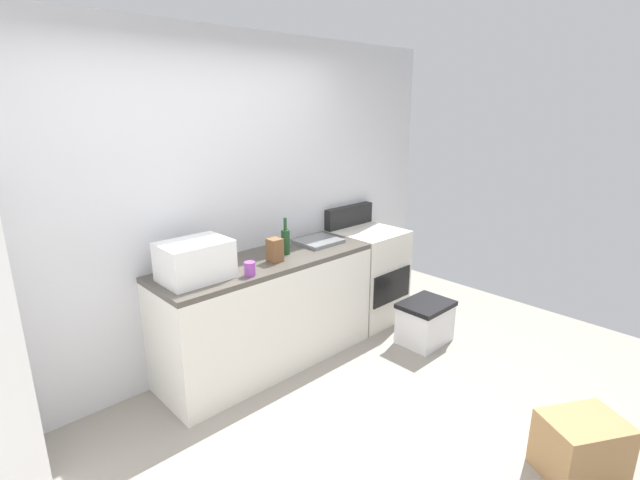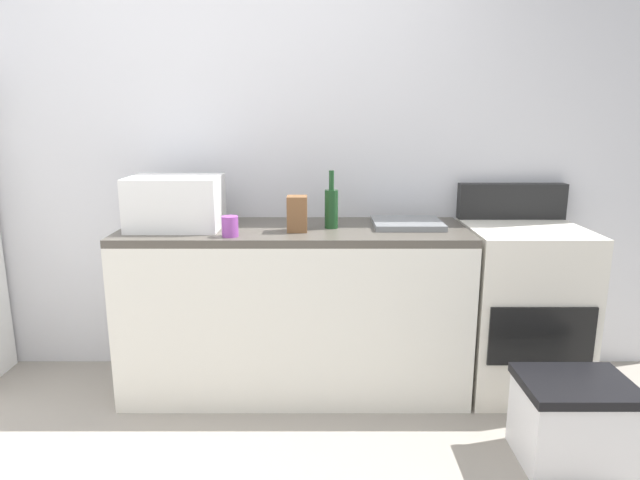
# 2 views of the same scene
# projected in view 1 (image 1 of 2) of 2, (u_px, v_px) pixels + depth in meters

# --- Properties ---
(ground_plane) EXTENTS (6.00, 6.00, 0.00)m
(ground_plane) POSITION_uv_depth(u_px,v_px,m) (350.00, 455.00, 2.84)
(ground_plane) COLOR gray
(wall_back) EXTENTS (5.00, 0.10, 2.60)m
(wall_back) POSITION_uv_depth(u_px,v_px,m) (205.00, 208.00, 3.56)
(wall_back) COLOR silver
(wall_back) RESTS_ON ground_plane
(kitchen_counter) EXTENTS (1.80, 0.60, 0.90)m
(kitchen_counter) POSITION_uv_depth(u_px,v_px,m) (268.00, 312.00, 3.75)
(kitchen_counter) COLOR silver
(kitchen_counter) RESTS_ON ground_plane
(stove_oven) EXTENTS (0.60, 0.61, 1.10)m
(stove_oven) POSITION_uv_depth(u_px,v_px,m) (367.00, 273.00, 4.56)
(stove_oven) COLOR silver
(stove_oven) RESTS_ON ground_plane
(microwave) EXTENTS (0.46, 0.34, 0.27)m
(microwave) POSITION_uv_depth(u_px,v_px,m) (195.00, 260.00, 3.18)
(microwave) COLOR white
(microwave) RESTS_ON kitchen_counter
(sink_basin) EXTENTS (0.36, 0.32, 0.03)m
(sink_basin) POSITION_uv_depth(u_px,v_px,m) (318.00, 241.00, 4.04)
(sink_basin) COLOR slate
(sink_basin) RESTS_ON kitchen_counter
(wine_bottle) EXTENTS (0.07, 0.07, 0.30)m
(wine_bottle) POSITION_uv_depth(u_px,v_px,m) (285.00, 241.00, 3.72)
(wine_bottle) COLOR #193F1E
(wine_bottle) RESTS_ON kitchen_counter
(coffee_mug) EXTENTS (0.08, 0.08, 0.10)m
(coffee_mug) POSITION_uv_depth(u_px,v_px,m) (250.00, 269.00, 3.27)
(coffee_mug) COLOR purple
(coffee_mug) RESTS_ON kitchen_counter
(knife_block) EXTENTS (0.10, 0.10, 0.18)m
(knife_block) POSITION_uv_depth(u_px,v_px,m) (275.00, 250.00, 3.55)
(knife_block) COLOR brown
(knife_block) RESTS_ON kitchen_counter
(cardboard_box_large) EXTENTS (0.54, 0.50, 0.36)m
(cardboard_box_large) POSITION_uv_depth(u_px,v_px,m) (581.00, 447.00, 2.66)
(cardboard_box_large) COLOR #A37A4C
(cardboard_box_large) RESTS_ON ground_plane
(storage_bin) EXTENTS (0.46, 0.36, 0.38)m
(storage_bin) POSITION_uv_depth(u_px,v_px,m) (425.00, 322.00, 4.15)
(storage_bin) COLOR silver
(storage_bin) RESTS_ON ground_plane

